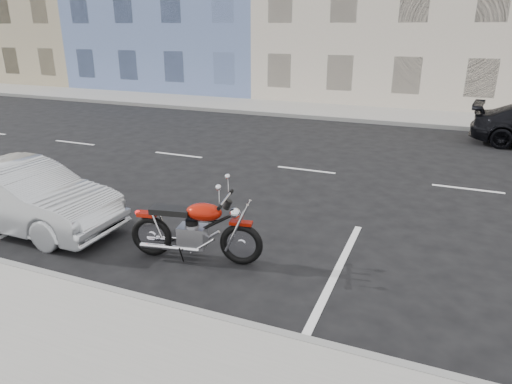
% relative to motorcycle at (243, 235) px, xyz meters
% --- Properties ---
extents(ground, '(120.00, 120.00, 0.00)m').
position_rel_motorcycle_xyz_m(ground, '(1.47, 5.38, -0.51)').
color(ground, black).
rests_on(ground, ground).
extents(sidewalk_far, '(80.00, 3.40, 0.15)m').
position_rel_motorcycle_xyz_m(sidewalk_far, '(-3.53, 14.08, -0.44)').
color(sidewalk_far, gray).
rests_on(sidewalk_far, ground).
extents(curb_near, '(80.00, 0.12, 0.16)m').
position_rel_motorcycle_xyz_m(curb_near, '(-3.53, -1.62, -0.43)').
color(curb_near, gray).
rests_on(curb_near, ground).
extents(curb_far, '(80.00, 0.12, 0.16)m').
position_rel_motorcycle_xyz_m(curb_far, '(-3.53, 12.38, -0.43)').
color(curb_far, gray).
rests_on(curb_far, ground).
extents(motorcycle, '(2.23, 0.83, 1.13)m').
position_rel_motorcycle_xyz_m(motorcycle, '(0.00, 0.00, 0.00)').
color(motorcycle, black).
rests_on(motorcycle, ground).
extents(sedan_silver, '(3.88, 1.37, 1.28)m').
position_rel_motorcycle_xyz_m(sedan_silver, '(-4.40, -0.27, 0.12)').
color(sedan_silver, '#B6BABF').
rests_on(sedan_silver, ground).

